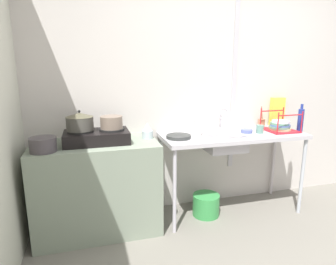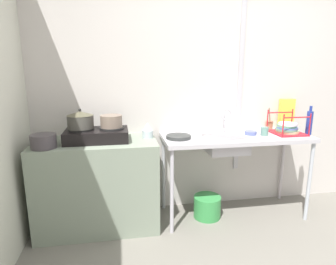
% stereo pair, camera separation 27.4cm
% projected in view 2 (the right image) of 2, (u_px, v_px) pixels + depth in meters
% --- Properties ---
extents(wall_back, '(4.86, 0.10, 2.65)m').
position_uv_depth(wall_back, '(229.00, 85.00, 3.09)').
color(wall_back, beige).
rests_on(wall_back, ground).
extents(wall_metal_strip, '(0.05, 0.01, 2.12)m').
position_uv_depth(wall_metal_strip, '(241.00, 73.00, 3.02)').
color(wall_metal_strip, '#BDB9BF').
extents(counter_concrete, '(1.11, 0.57, 0.85)m').
position_uv_depth(counter_concrete, '(98.00, 184.00, 2.74)').
color(counter_concrete, gray).
rests_on(counter_concrete, ground).
extents(counter_sink, '(1.46, 0.57, 0.85)m').
position_uv_depth(counter_sink, '(235.00, 142.00, 2.88)').
color(counter_sink, '#BDB9BF').
rests_on(counter_sink, ground).
extents(stove, '(0.56, 0.34, 0.13)m').
position_uv_depth(stove, '(97.00, 135.00, 2.63)').
color(stove, black).
rests_on(stove, counter_concrete).
extents(pot_on_left_burner, '(0.23, 0.23, 0.18)m').
position_uv_depth(pot_on_left_burner, '(80.00, 120.00, 2.58)').
color(pot_on_left_burner, '#45433D').
rests_on(pot_on_left_burner, stove).
extents(pot_on_right_burner, '(0.20, 0.20, 0.11)m').
position_uv_depth(pot_on_right_burner, '(111.00, 121.00, 2.63)').
color(pot_on_right_burner, '#7C6A5C').
rests_on(pot_on_right_burner, stove).
extents(pot_beside_stove, '(0.21, 0.21, 0.12)m').
position_uv_depth(pot_beside_stove, '(43.00, 141.00, 2.41)').
color(pot_beside_stove, '#423C40').
rests_on(pot_beside_stove, counter_concrete).
extents(percolator, '(0.11, 0.11, 0.15)m').
position_uv_depth(percolator, '(148.00, 130.00, 2.75)').
color(percolator, silver).
rests_on(percolator, counter_concrete).
extents(sink_basin, '(0.38, 0.31, 0.15)m').
position_uv_depth(sink_basin, '(226.00, 144.00, 2.82)').
color(sink_basin, '#BDB9BF').
rests_on(sink_basin, counter_sink).
extents(faucet, '(0.12, 0.07, 0.26)m').
position_uv_depth(faucet, '(226.00, 117.00, 2.91)').
color(faucet, '#BDB9BF').
rests_on(faucet, counter_sink).
extents(frying_pan, '(0.24, 0.24, 0.03)m').
position_uv_depth(frying_pan, '(179.00, 137.00, 2.74)').
color(frying_pan, '#323534').
rests_on(frying_pan, counter_sink).
extents(dish_rack, '(0.30, 0.32, 0.23)m').
position_uv_depth(dish_rack, '(287.00, 129.00, 2.93)').
color(dish_rack, red).
rests_on(dish_rack, counter_sink).
extents(cup_by_rack, '(0.07, 0.07, 0.08)m').
position_uv_depth(cup_by_rack, '(265.00, 131.00, 2.85)').
color(cup_by_rack, slate).
rests_on(cup_by_rack, counter_sink).
extents(small_bowl_on_drainboard, '(0.12, 0.12, 0.04)m').
position_uv_depth(small_bowl_on_drainboard, '(251.00, 133.00, 2.89)').
color(small_bowl_on_drainboard, '#5763A1').
rests_on(small_bowl_on_drainboard, counter_sink).
extents(bottle_by_sink, '(0.07, 0.07, 0.23)m').
position_uv_depth(bottle_by_sink, '(199.00, 127.00, 2.78)').
color(bottle_by_sink, white).
rests_on(bottle_by_sink, counter_sink).
extents(bottle_by_rack, '(0.06, 0.06, 0.29)m').
position_uv_depth(bottle_by_rack, '(309.00, 122.00, 2.87)').
color(bottle_by_rack, navy).
rests_on(bottle_by_rack, counter_sink).
extents(cereal_box, '(0.16, 0.07, 0.32)m').
position_uv_depth(cereal_box, '(286.00, 114.00, 3.16)').
color(cereal_box, '#D9D144').
rests_on(cereal_box, counter_sink).
extents(utensil_jar, '(0.08, 0.08, 0.24)m').
position_uv_depth(utensil_jar, '(269.00, 125.00, 3.15)').
color(utensil_jar, '#A56D4E').
rests_on(utensil_jar, counter_sink).
extents(bucket_on_floor, '(0.28, 0.28, 0.22)m').
position_uv_depth(bucket_on_floor, '(207.00, 207.00, 2.97)').
color(bucket_on_floor, green).
rests_on(bucket_on_floor, ground).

